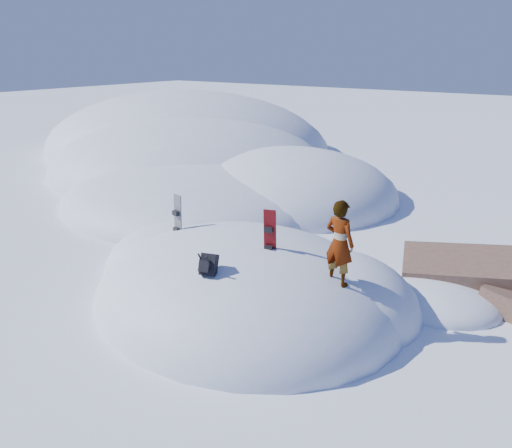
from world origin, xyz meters
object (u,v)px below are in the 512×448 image
Objects in this scene: snowboard_dark at (178,223)px; backpack at (208,265)px; snowboard_red at (270,241)px; person at (340,243)px.

snowboard_dark is 2.74m from backpack.
snowboard_dark is 2.85× the size of backpack.
snowboard_red is at bearing 52.87° from backpack.
backpack is at bearing 45.70° from person.
snowboard_red reaches higher than snowboard_dark.
snowboard_red is at bearing 6.35° from snowboard_dark.
snowboard_red is 1.52m from person.
snowboard_red is 1.44m from backpack.
snowboard_dark reaches higher than backpack.
snowboard_red is 0.97× the size of snowboard_dark.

